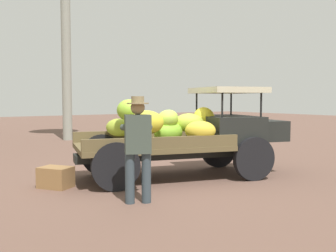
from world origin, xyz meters
The scene contains 4 objects.
ground_plane centered at (0.00, 0.00, 0.00)m, with size 60.00×60.00×0.00m, color brown.
truck centered at (0.78, -0.35, 0.92)m, with size 4.66×2.69×1.88m.
farmer centered at (-1.23, -1.53, 0.95)m, with size 0.56×0.53×1.68m.
wooden_crate centered at (-1.96, 0.25, 0.19)m, with size 0.57×0.41×0.38m, color olive.
Camera 1 is at (-4.23, -6.80, 1.65)m, focal length 41.68 mm.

